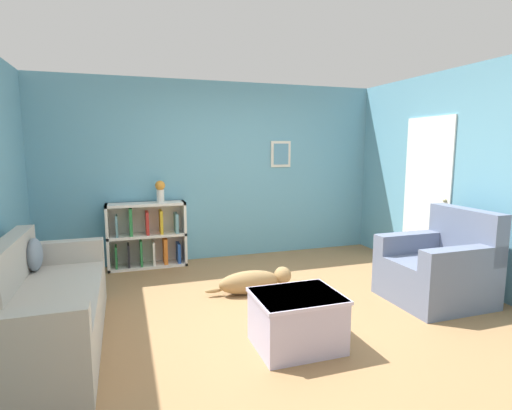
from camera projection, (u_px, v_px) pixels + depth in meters
name	position (u px, v px, depth m)	size (l,w,h in m)	color
ground_plane	(269.00, 314.00, 4.01)	(14.00, 14.00, 0.00)	#997047
wall_back	(217.00, 171.00, 5.93)	(5.60, 0.13, 2.60)	#609EB7
wall_right	(474.00, 179.00, 4.64)	(0.16, 5.00, 2.60)	#609EB7
couch	(41.00, 311.00, 3.29)	(0.82, 2.07, 0.87)	#ADA89E
bookshelf	(148.00, 236.00, 5.55)	(1.06, 0.31, 0.90)	silver
recliner_chair	(439.00, 269.00, 4.32)	(0.95, 0.91, 1.00)	slate
coffee_table	(297.00, 319.00, 3.32)	(0.71, 0.58, 0.46)	#BCB2D1
dog	(254.00, 281.00, 4.56)	(1.02, 0.24, 0.27)	#9E7A4C
vase	(160.00, 190.00, 5.49)	(0.14, 0.14, 0.30)	silver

